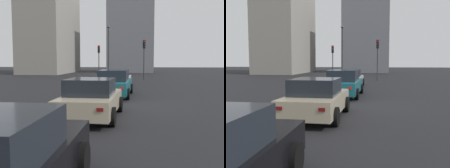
% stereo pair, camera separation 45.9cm
% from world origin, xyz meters
% --- Properties ---
extents(ground_plane, '(160.00, 160.00, 0.20)m').
position_xyz_m(ground_plane, '(0.00, 0.00, -0.10)').
color(ground_plane, black).
extents(car_white_right_lead, '(4.32, 2.05, 1.46)m').
position_xyz_m(car_white_right_lead, '(8.86, 1.66, 0.71)').
color(car_white_right_lead, silver).
rests_on(car_white_right_lead, ground_plane).
extents(car_teal_right_second, '(4.77, 2.15, 1.59)m').
position_xyz_m(car_teal_right_second, '(3.10, 1.45, 0.77)').
color(car_teal_right_second, '#19606B').
rests_on(car_teal_right_second, ground_plane).
extents(car_beige_right_third, '(4.13, 2.12, 1.48)m').
position_xyz_m(car_beige_right_third, '(-3.09, 1.64, 0.72)').
color(car_beige_right_third, tan).
rests_on(car_beige_right_third, ground_plane).
extents(traffic_light_near_left, '(0.32, 0.29, 4.42)m').
position_xyz_m(traffic_light_near_left, '(16.53, -0.41, 3.16)').
color(traffic_light_near_left, '#2D2D30').
rests_on(traffic_light_near_left, ground_plane).
extents(traffic_light_near_right, '(0.32, 0.29, 4.05)m').
position_xyz_m(traffic_light_near_right, '(19.96, 5.17, 2.92)').
color(traffic_light_near_right, '#2D2D30').
rests_on(traffic_light_near_right, ground_plane).
extents(street_lamp_kerbside, '(0.56, 0.36, 6.46)m').
position_xyz_m(street_lamp_kerbside, '(20.09, 3.98, 3.87)').
color(street_lamp_kerbside, '#2D2D30').
rests_on(street_lamp_kerbside, ground_plane).
extents(building_facade_left, '(9.73, 8.54, 13.53)m').
position_xyz_m(building_facade_left, '(39.73, 2.00, 6.76)').
color(building_facade_left, slate).
rests_on(building_facade_left, ground_plane).
extents(building_facade_center, '(15.17, 6.90, 17.78)m').
position_xyz_m(building_facade_center, '(33.40, 16.00, 8.89)').
color(building_facade_center, gray).
rests_on(building_facade_center, ground_plane).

